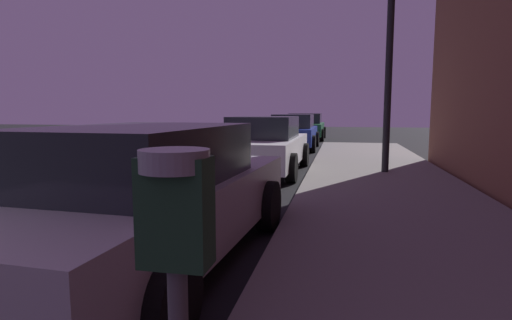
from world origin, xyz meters
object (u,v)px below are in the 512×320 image
car_white (265,145)px  car_green (305,127)px  car_silver (149,196)px  parking_meter (177,265)px  car_blue (294,132)px

car_white → car_green: same height
car_silver → car_green: size_ratio=1.03×
parking_meter → car_blue: parking_meter is taller
car_white → car_silver: bearing=-90.0°
car_blue → car_green: bearing=90.0°
car_green → car_white: bearing=-90.0°
car_silver → car_blue: same height
car_blue → car_green: same height
car_silver → car_white: same height
car_silver → car_blue: 12.99m
car_white → car_green: bearing=90.0°
parking_meter → car_green: size_ratio=0.29×
parking_meter → car_white: (-1.45, 9.18, -0.46)m
parking_meter → car_silver: 3.13m
car_silver → parking_meter: bearing=-62.1°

